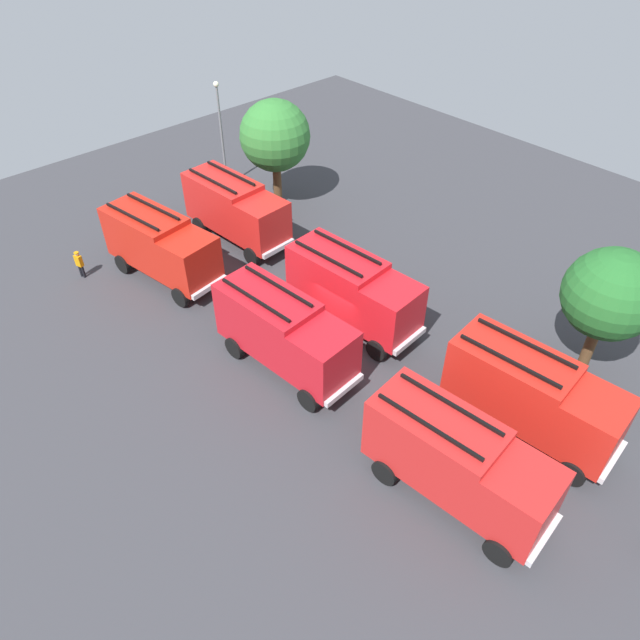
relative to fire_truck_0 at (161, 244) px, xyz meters
name	(u,v)px	position (x,y,z in m)	size (l,w,h in m)	color
ground_plane	(320,341)	(9.93, 2.68, -2.15)	(56.85, 56.85, 0.00)	#38383D
fire_truck_0	(161,244)	(0.00, 0.00, 0.00)	(7.48, 3.62, 3.88)	red
fire_truck_1	(284,331)	(10.07, 0.36, 0.00)	(7.36, 3.19, 3.88)	red
fire_truck_2	(458,460)	(19.72, 0.46, 0.00)	(7.40, 3.30, 3.88)	red
fire_truck_3	(236,208)	(-0.40, 5.36, 0.00)	(7.34, 3.12, 3.88)	red
fire_truck_4	(353,289)	(9.93, 4.88, 0.00)	(7.36, 3.18, 3.88)	red
fire_truck_5	(533,393)	(19.78, 5.29, 0.00)	(7.39, 3.29, 3.88)	red
firefighter_1	(79,263)	(-3.22, -3.51, -1.24)	(0.47, 0.35, 1.64)	black
tree_0	(275,136)	(-2.30, 10.11, 2.51)	(4.47, 4.47, 6.93)	brown
tree_1	(610,295)	(19.65, 10.69, 2.13)	(4.11, 4.11, 6.37)	brown
traffic_cone_0	(270,308)	(6.45, 2.29, -1.86)	(0.41, 0.41, 0.58)	#F2600C
lamppost	(221,128)	(-6.65, 8.99, 2.04)	(0.36, 0.36, 7.22)	slate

